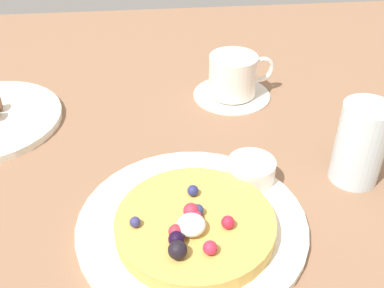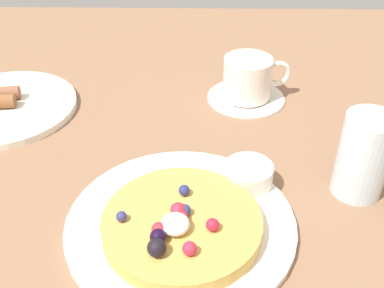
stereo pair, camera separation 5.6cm
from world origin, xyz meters
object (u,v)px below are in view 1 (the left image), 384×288
at_px(water_glass, 362,146).
at_px(syrup_ramekin, 251,168).
at_px(pancake_plate, 192,224).
at_px(coffee_cup, 234,74).
at_px(coffee_saucer, 232,94).

bearing_deg(water_glass, syrup_ramekin, 177.32).
relative_size(pancake_plate, coffee_cup, 2.37).
height_order(coffee_saucer, water_glass, water_glass).
relative_size(syrup_ramekin, coffee_cup, 0.55).
distance_m(coffee_cup, water_glass, 0.25).
relative_size(pancake_plate, coffee_saucer, 2.06).
bearing_deg(syrup_ramekin, pancake_plate, -139.36).
relative_size(coffee_cup, water_glass, 1.03).
distance_m(pancake_plate, coffee_saucer, 0.30).
bearing_deg(syrup_ramekin, coffee_cup, 85.54).
bearing_deg(pancake_plate, water_glass, 16.35).
height_order(pancake_plate, syrup_ramekin, syrup_ramekin).
xyz_separation_m(pancake_plate, syrup_ramekin, (0.08, 0.07, 0.02)).
relative_size(pancake_plate, syrup_ramekin, 4.35).
relative_size(syrup_ramekin, water_glass, 0.56).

